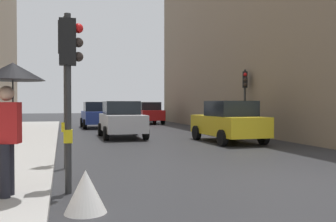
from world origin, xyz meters
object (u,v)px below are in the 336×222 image
traffic_light_near_right (67,64)px  car_blue_van (97,115)px  traffic_light_mid_street (245,90)px  warning_sign_triangle (86,191)px  car_yellow_taxi (229,122)px  car_green_estate (138,112)px  car_red_sedan (148,113)px  traffic_light_near_left (69,70)px  car_silver_hatchback (122,119)px  pedestrian_with_umbrella (11,91)px

traffic_light_near_right → car_blue_van: traffic_light_near_right is taller
traffic_light_mid_street → warning_sign_triangle: traffic_light_mid_street is taller
car_yellow_taxi → car_green_estate: same height
car_red_sedan → warning_sign_triangle: (-6.47, -24.58, -0.55)m
car_green_estate → warning_sign_triangle: 31.05m
car_green_estate → warning_sign_triangle: car_green_estate is taller
traffic_light_near_left → traffic_light_near_right: (-0.01, 2.78, 0.38)m
traffic_light_near_right → car_blue_van: bearing=82.4°
traffic_light_near_left → car_red_sedan: (6.67, 23.22, -1.39)m
traffic_light_mid_street → car_green_estate: bearing=96.2°
car_silver_hatchback → warning_sign_triangle: (-2.47, -12.60, -0.55)m
traffic_light_near_right → car_silver_hatchback: bearing=72.4°
car_silver_hatchback → car_yellow_taxi: bearing=-41.1°
traffic_light_mid_street → car_blue_van: size_ratio=0.80×
traffic_light_mid_street → warning_sign_triangle: size_ratio=5.23×
car_blue_van → warning_sign_triangle: (-1.96, -20.46, -0.55)m
traffic_light_near_left → car_red_sedan: traffic_light_near_left is taller
car_red_sedan → warning_sign_triangle: size_ratio=6.50×
traffic_light_near_left → traffic_light_mid_street: (8.97, 10.65, 0.08)m
car_blue_van → car_red_sedan: bearing=42.4°
traffic_light_near_left → car_yellow_taxi: 10.31m
car_red_sedan → car_yellow_taxi: same height
pedestrian_with_umbrella → car_yellow_taxi: bearing=47.7°
car_silver_hatchback → car_blue_van: (-0.51, 7.86, 0.00)m
traffic_light_near_left → car_blue_van: (2.16, 19.10, -1.39)m
car_blue_van → traffic_light_mid_street: bearing=-51.1°
traffic_light_near_right → car_yellow_taxi: 8.51m
car_green_estate → warning_sign_triangle: bearing=-102.6°
car_blue_van → pedestrian_with_umbrella: size_ratio=1.98×
traffic_light_near_left → warning_sign_triangle: (0.20, -1.36, -1.94)m
traffic_light_near_left → pedestrian_with_umbrella: size_ratio=1.54×
pedestrian_with_umbrella → car_green_estate: bearing=75.0°
traffic_light_mid_street → warning_sign_triangle: 15.01m
traffic_light_near_left → traffic_light_mid_street: traffic_light_mid_street is taller
car_blue_van → car_green_estate: 10.95m
car_yellow_taxi → car_green_estate: (0.29, 21.22, 0.00)m
traffic_light_near_left → car_green_estate: 29.79m
car_red_sedan → pedestrian_with_umbrella: size_ratio=1.97×
traffic_light_near_right → warning_sign_triangle: traffic_light_near_right is taller
traffic_light_near_left → car_silver_hatchback: 11.63m
car_silver_hatchback → car_green_estate: size_ratio=0.98×
traffic_light_mid_street → car_red_sedan: (-2.29, 12.57, -1.47)m
traffic_light_near_right → traffic_light_mid_street: 11.94m
traffic_light_near_left → car_silver_hatchback: traffic_light_near_left is taller
traffic_light_near_right → car_green_estate: traffic_light_near_right is taller
warning_sign_triangle → car_yellow_taxi: bearing=54.4°
traffic_light_near_left → car_red_sedan: 24.20m
car_green_estate → traffic_light_near_right: bearing=-105.0°
car_yellow_taxi → traffic_light_near_left: bearing=-131.0°
car_yellow_taxi → car_blue_van: same height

